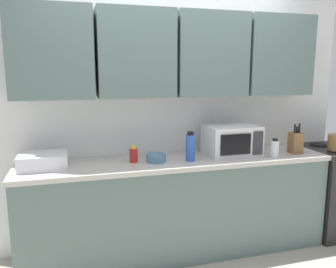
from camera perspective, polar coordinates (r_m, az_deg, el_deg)
The scene contains 10 objects.
wall_back_with_cabinets at distance 3.22m, azimuth 0.45°, elevation 8.72°, with size 3.67×0.38×2.60m.
counter_run at distance 3.24m, azimuth 1.59°, elevation -11.81°, with size 2.80×0.63×0.90m.
microwave at distance 3.25m, azimuth 10.54°, elevation -1.03°, with size 0.48×0.37×0.28m.
dish_rack at distance 2.96m, azimuth -20.10°, elevation -4.23°, with size 0.38×0.30×0.12m, color silver.
knife_block at distance 3.50m, azimuth 20.51°, elevation -1.33°, with size 0.11×0.13×0.29m.
bottle_yellow_mustard at distance 3.75m, azimuth 20.59°, elevation -1.02°, with size 0.07×0.07×0.17m.
bottle_blue_cleaner at distance 2.99m, azimuth 3.75°, elevation -2.20°, with size 0.08×0.08×0.26m.
bottle_clear_tall at distance 3.26m, azimuth 17.37°, elevation -2.34°, with size 0.07×0.07×0.18m.
bottle_red_sauce at distance 2.97m, azimuth -5.76°, elevation -3.44°, with size 0.07×0.07×0.15m.
bowl_ceramic_small at distance 2.98m, azimuth -2.02°, elevation -4.01°, with size 0.17×0.17×0.07m, color teal.
Camera 1 is at (-0.90, -3.16, 1.67)m, focal length 36.53 mm.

